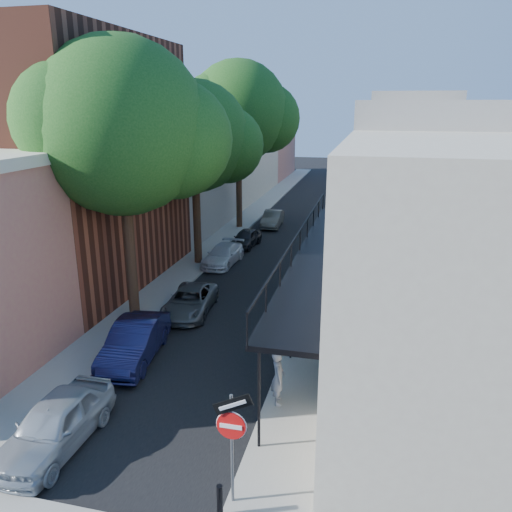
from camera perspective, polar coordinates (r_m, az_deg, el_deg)
The scene contains 18 objects.
ground at distance 13.28m, azimuth -18.72°, elevation -26.00°, with size 160.00×160.00×0.00m, color black.
road_surface at distance 39.43m, azimuth 4.60°, elevation 3.93°, with size 6.00×64.00×0.01m, color black.
sidewalk_left at distance 40.20m, azimuth -1.05°, elevation 4.31°, with size 2.00×64.00×0.12m, color gray.
sidewalk_right at distance 39.02m, azimuth 10.42°, elevation 3.64°, with size 2.00×64.00×0.12m, color gray.
buildings_left at distance 39.93m, azimuth -9.07°, elevation 11.12°, with size 10.10×59.10×12.00m.
buildings_right at distance 37.85m, azimuth 18.39°, elevation 9.38°, with size 9.80×55.00×10.00m.
sign_post at distance 11.57m, azimuth -2.80°, elevation -19.25°, with size 0.89×0.17×2.99m.
bollard at distance 12.23m, azimuth -4.16°, elevation -26.14°, with size 0.14×0.14×0.80m, color black.
oak_near at distance 20.45m, azimuth -13.73°, elevation 13.73°, with size 7.48×6.80×11.42m.
oak_mid at distance 27.85m, azimuth -6.16°, elevation 13.15°, with size 6.60×6.00×10.20m.
oak_far at distance 36.42m, azimuth -1.22°, elevation 16.01°, with size 7.70×7.00×11.90m.
parked_car_a at distance 15.03m, azimuth -21.96°, elevation -17.38°, with size 1.64×4.07×1.39m, color #949DA4.
parked_car_b at distance 18.66m, azimuth -13.71°, elevation -9.50°, with size 1.49×4.27×1.41m, color #13143B.
parked_car_c at distance 22.24m, azimuth -7.54°, elevation -5.12°, with size 1.85×4.02×1.12m, color #53565A.
parked_car_d at distance 28.70m, azimuth -3.79°, elevation 0.11°, with size 1.57×3.86×1.12m, color silver.
parked_car_e at distance 32.21m, azimuth -1.17°, elevation 2.04°, with size 1.34×3.34×1.14m, color black.
parked_car_f at distance 37.62m, azimuth 1.91°, elevation 4.27°, with size 1.28×3.67×1.21m, color #625E52.
pedestrian at distance 15.47m, azimuth 2.55°, elevation -13.66°, with size 0.63×0.42×1.74m, color gray.
Camera 1 is at (5.85, -7.97, 8.87)m, focal length 35.00 mm.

